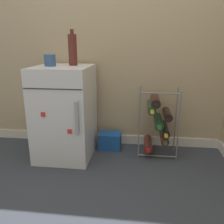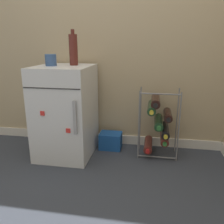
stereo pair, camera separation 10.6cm
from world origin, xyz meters
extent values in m
plane|color=#333842|center=(0.00, 0.00, 0.00)|extent=(14.00, 14.00, 0.00)
cube|color=tan|center=(0.00, 0.74, 1.25)|extent=(6.86, 0.06, 2.50)
cube|color=silver|center=(0.00, 0.70, 0.04)|extent=(6.86, 0.01, 0.09)
cube|color=silver|center=(-0.52, 0.40, 0.41)|extent=(0.47, 0.54, 0.81)
cube|color=#2D2D2D|center=(-0.52, 0.13, 0.67)|extent=(0.46, 0.00, 0.01)
cube|color=#9E9EA3|center=(-0.34, 0.12, 0.45)|extent=(0.02, 0.02, 0.27)
cube|color=red|center=(-0.40, 0.13, 0.33)|extent=(0.04, 0.01, 0.04)
cube|color=red|center=(-0.61, 0.13, 0.46)|extent=(0.04, 0.01, 0.04)
cylinder|color=slate|center=(0.14, 0.42, 0.31)|extent=(0.01, 0.01, 0.61)
cylinder|color=slate|center=(0.48, 0.42, 0.31)|extent=(0.01, 0.01, 0.61)
cylinder|color=slate|center=(0.14, 0.61, 0.31)|extent=(0.01, 0.01, 0.61)
cylinder|color=slate|center=(0.48, 0.61, 0.31)|extent=(0.01, 0.01, 0.61)
cylinder|color=slate|center=(0.31, 0.42, 0.02)|extent=(0.34, 0.01, 0.01)
cylinder|color=slate|center=(0.31, 0.42, 0.59)|extent=(0.34, 0.01, 0.01)
cylinder|color=#56231E|center=(0.23, 0.51, 0.09)|extent=(0.08, 0.27, 0.08)
cylinder|color=red|center=(0.23, 0.37, 0.09)|extent=(0.04, 0.02, 0.04)
cylinder|color=#56231E|center=(0.37, 0.51, 0.18)|extent=(0.07, 0.29, 0.07)
cylinder|color=#2D7033|center=(0.37, 0.36, 0.18)|extent=(0.04, 0.02, 0.04)
cylinder|color=black|center=(0.37, 0.51, 0.24)|extent=(0.07, 0.30, 0.07)
cylinder|color=gold|center=(0.37, 0.35, 0.24)|extent=(0.03, 0.02, 0.03)
cylinder|color=#19381E|center=(0.31, 0.51, 0.32)|extent=(0.08, 0.30, 0.08)
cylinder|color=#2D7033|center=(0.31, 0.35, 0.32)|extent=(0.04, 0.02, 0.04)
cylinder|color=black|center=(0.38, 0.51, 0.39)|extent=(0.07, 0.25, 0.07)
cylinder|color=black|center=(0.38, 0.38, 0.39)|extent=(0.03, 0.02, 0.03)
cylinder|color=#19381E|center=(0.24, 0.51, 0.45)|extent=(0.07, 0.30, 0.07)
cylinder|color=gold|center=(0.24, 0.35, 0.45)|extent=(0.04, 0.02, 0.04)
cylinder|color=black|center=(0.27, 0.51, 0.51)|extent=(0.08, 0.30, 0.08)
cylinder|color=black|center=(0.27, 0.35, 0.51)|extent=(0.04, 0.02, 0.04)
cube|color=#194C9E|center=(-0.14, 0.57, 0.08)|extent=(0.21, 0.16, 0.16)
cylinder|color=#335184|center=(-0.62, 0.38, 0.86)|extent=(0.09, 0.09, 0.10)
cylinder|color=#56231E|center=(-0.45, 0.47, 0.94)|extent=(0.07, 0.07, 0.26)
cylinder|color=#56231E|center=(-0.45, 0.47, 1.09)|extent=(0.03, 0.03, 0.04)
camera|label=1|loc=(0.14, -1.55, 1.00)|focal=38.00mm
camera|label=2|loc=(0.25, -1.54, 1.00)|focal=38.00mm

